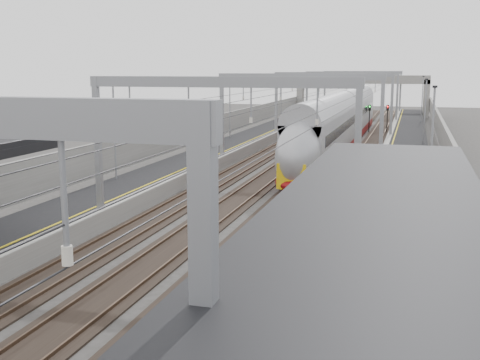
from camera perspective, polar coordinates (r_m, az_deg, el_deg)
The scene contains 12 objects.
platform_left at distance 52.53m, azimuth -2.48°, elevation 2.34°, with size 4.00×120.00×1.00m, color black.
platform_right at distance 49.86m, azimuth 15.24°, elevation 1.54°, with size 4.00×120.00×1.00m, color black.
tracks at distance 50.65m, azimuth 6.14°, elevation 1.47°, with size 11.40×140.00×0.20m.
overhead_line at distance 56.59m, azimuth 7.44°, elevation 8.58°, with size 13.00×140.00×6.60m.
canopy_right at distance 7.84m, azimuth 11.32°, elevation -11.01°, with size 4.40×30.00×4.24m.
overbridge at distance 104.68m, azimuth 11.50°, elevation 8.84°, with size 22.00×2.20×6.90m.
wall_left at distance 53.48m, azimuth -5.75°, elevation 3.63°, with size 0.30×120.00×3.20m, color slate.
wall_right at distance 49.77m, azimuth 18.99°, elevation 2.60°, with size 0.30×120.00×3.20m, color slate.
train at distance 61.19m, azimuth 9.40°, elevation 5.00°, with size 2.90×52.87×4.58m.
signal_green at distance 80.28m, azimuth 6.19°, elevation 6.48°, with size 0.32×0.32×3.48m.
signal_red_near at distance 78.49m, azimuth 12.18°, elevation 6.22°, with size 0.32×0.32×3.48m.
signal_red_far at distance 78.89m, azimuth 13.81°, elevation 6.17°, with size 0.32×0.32×3.48m.
Camera 1 is at (8.55, -4.30, 7.93)m, focal length 45.00 mm.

